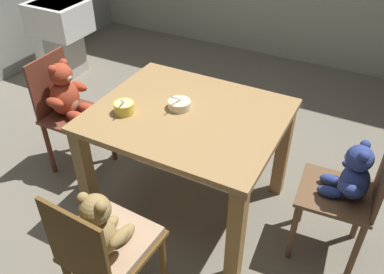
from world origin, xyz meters
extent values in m
cube|color=#716B5C|center=(0.00, 0.00, -0.02)|extent=(5.20, 5.20, 0.04)
cube|color=#9B7546|center=(0.00, 0.00, 0.71)|extent=(1.09, 0.91, 0.04)
cube|color=olive|center=(-0.49, -0.40, 0.35)|extent=(0.08, 0.08, 0.70)
cube|color=olive|center=(0.49, -0.40, 0.35)|extent=(0.08, 0.08, 0.70)
cube|color=#A57147|center=(-0.49, 0.40, 0.35)|extent=(0.08, 0.08, 0.70)
cube|color=#9E7043|center=(0.49, 0.40, 0.35)|extent=(0.08, 0.08, 0.70)
cube|color=brown|center=(-0.88, -0.01, 0.44)|extent=(0.38, 0.39, 0.02)
cube|color=brown|center=(-1.06, -0.01, 0.66)|extent=(0.02, 0.35, 0.40)
cylinder|color=brown|center=(-0.72, -0.17, 0.22)|extent=(0.04, 0.04, 0.43)
cylinder|color=brown|center=(-0.73, 0.15, 0.22)|extent=(0.04, 0.04, 0.43)
cylinder|color=brown|center=(-1.04, -0.17, 0.22)|extent=(0.04, 0.04, 0.43)
cylinder|color=brown|center=(-1.05, 0.15, 0.22)|extent=(0.04, 0.04, 0.43)
ellipsoid|color=#A63E26|center=(-0.95, -0.01, 0.58)|extent=(0.19, 0.22, 0.25)
ellipsoid|color=#DCB087|center=(-0.89, -0.01, 0.57)|extent=(0.07, 0.12, 0.15)
sphere|color=#A63E26|center=(-0.94, -0.01, 0.76)|extent=(0.15, 0.15, 0.15)
ellipsoid|color=#DCB087|center=(-0.89, -0.01, 0.75)|extent=(0.05, 0.06, 0.05)
sphere|color=#A63E26|center=(-0.95, -0.06, 0.82)|extent=(0.06, 0.06, 0.06)
sphere|color=#A63E26|center=(-0.95, 0.04, 0.82)|extent=(0.06, 0.06, 0.06)
ellipsoid|color=#A63E26|center=(-0.92, -0.13, 0.61)|extent=(0.14, 0.07, 0.07)
ellipsoid|color=#A63E26|center=(-0.93, 0.11, 0.61)|extent=(0.14, 0.07, 0.07)
ellipsoid|color=#A63E26|center=(-0.82, -0.07, 0.49)|extent=(0.16, 0.08, 0.07)
ellipsoid|color=#A63E26|center=(-0.82, 0.05, 0.49)|extent=(0.16, 0.08, 0.07)
cube|color=brown|center=(0.88, 0.05, 0.44)|extent=(0.42, 0.39, 0.02)
cylinder|color=brown|center=(0.71, 0.19, 0.22)|extent=(0.04, 0.04, 0.43)
cylinder|color=brown|center=(0.73, -0.11, 0.22)|extent=(0.04, 0.04, 0.43)
cylinder|color=brown|center=(1.04, 0.22, 0.22)|extent=(0.04, 0.04, 0.43)
cylinder|color=brown|center=(1.06, -0.09, 0.22)|extent=(0.04, 0.04, 0.43)
ellipsoid|color=navy|center=(0.95, 0.06, 0.56)|extent=(0.16, 0.19, 0.20)
ellipsoid|color=beige|center=(0.90, 0.05, 0.55)|extent=(0.06, 0.10, 0.12)
sphere|color=navy|center=(0.94, 0.06, 0.71)|extent=(0.14, 0.14, 0.14)
ellipsoid|color=beige|center=(0.89, 0.05, 0.70)|extent=(0.05, 0.06, 0.04)
sphere|color=navy|center=(0.95, 0.11, 0.76)|extent=(0.05, 0.05, 0.05)
sphere|color=navy|center=(0.96, 0.01, 0.76)|extent=(0.05, 0.05, 0.05)
ellipsoid|color=navy|center=(0.92, 0.16, 0.58)|extent=(0.12, 0.07, 0.06)
ellipsoid|color=navy|center=(0.94, -0.04, 0.58)|extent=(0.12, 0.07, 0.06)
ellipsoid|color=navy|center=(0.84, 0.10, 0.49)|extent=(0.14, 0.07, 0.06)
ellipsoid|color=navy|center=(0.85, 0.00, 0.49)|extent=(0.14, 0.07, 0.06)
cube|color=brown|center=(0.02, -0.80, 0.44)|extent=(0.39, 0.43, 0.02)
cube|color=brown|center=(0.01, -0.99, 0.65)|extent=(0.34, 0.04, 0.40)
cylinder|color=brown|center=(0.18, -0.63, 0.22)|extent=(0.04, 0.04, 0.43)
cylinder|color=brown|center=(-0.12, -0.61, 0.22)|extent=(0.04, 0.04, 0.43)
cube|color=tan|center=(0.02, -0.80, 0.47)|extent=(0.36, 0.40, 0.04)
ellipsoid|color=olive|center=(0.02, -0.87, 0.59)|extent=(0.19, 0.16, 0.21)
ellipsoid|color=beige|center=(0.02, -0.82, 0.58)|extent=(0.10, 0.06, 0.12)
sphere|color=olive|center=(0.02, -0.86, 0.75)|extent=(0.14, 0.14, 0.14)
ellipsoid|color=beige|center=(0.02, -0.81, 0.74)|extent=(0.06, 0.05, 0.04)
sphere|color=olive|center=(0.06, -0.87, 0.80)|extent=(0.05, 0.05, 0.05)
sphere|color=olive|center=(-0.03, -0.86, 0.80)|extent=(0.05, 0.05, 0.05)
ellipsoid|color=olive|center=(0.12, -0.85, 0.62)|extent=(0.06, 0.12, 0.06)
ellipsoid|color=olive|center=(-0.08, -0.84, 0.62)|extent=(0.06, 0.12, 0.06)
ellipsoid|color=olive|center=(0.07, -0.76, 0.52)|extent=(0.07, 0.14, 0.06)
ellipsoid|color=olive|center=(-0.03, -0.76, 0.52)|extent=(0.07, 0.14, 0.06)
cylinder|color=gold|center=(-0.33, -0.16, 0.76)|extent=(0.12, 0.12, 0.06)
cylinder|color=gold|center=(-0.33, -0.16, 0.74)|extent=(0.06, 0.06, 0.01)
cylinder|color=#CEBE88|center=(-0.33, -0.16, 0.79)|extent=(0.10, 0.10, 0.01)
cylinder|color=#BCBCC1|center=(-0.31, -0.19, 0.82)|extent=(0.04, 0.08, 0.06)
ellipsoid|color=#BCBCC1|center=(-0.33, -0.16, 0.79)|extent=(0.03, 0.04, 0.01)
cylinder|color=beige|center=(-0.07, 0.02, 0.76)|extent=(0.13, 0.13, 0.05)
cylinder|color=beige|center=(-0.07, 0.02, 0.74)|extent=(0.07, 0.07, 0.01)
cylinder|color=beige|center=(-0.07, 0.02, 0.78)|extent=(0.11, 0.11, 0.01)
cylinder|color=#BCBCC1|center=(-0.07, -0.01, 0.81)|extent=(0.02, 0.09, 0.07)
ellipsoid|color=#BCBCC1|center=(-0.07, 0.03, 0.77)|extent=(0.03, 0.03, 0.01)
cube|color=#B7B2A8|center=(-2.05, 1.13, 0.22)|extent=(0.32, 0.27, 0.43)
cube|color=white|center=(-2.05, 1.13, 0.59)|extent=(0.53, 0.44, 0.31)
cube|color=#38383D|center=(-2.05, 1.13, 0.70)|extent=(0.43, 0.35, 0.08)
camera|label=1|loc=(0.91, -1.70, 1.99)|focal=37.46mm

